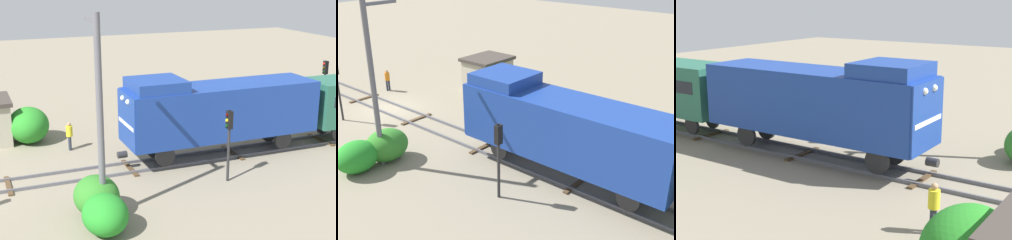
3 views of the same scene
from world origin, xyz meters
The scene contains 11 objects.
ground_plane centered at (0.00, 0.00, 0.00)m, with size 112.57×112.57×0.00m, color gray.
railway_track centered at (0.00, 0.00, 0.07)m, with size 2.40×75.05×0.16m.
locomotive centered at (0.00, 14.59, 2.77)m, with size 2.90×11.60×4.60m.
traffic_signal_mid centered at (3.40, 13.42, 2.56)m, with size 0.32×0.34×3.65m.
worker_near_track centered at (-2.40, -3.41, 1.00)m, with size 0.38×0.38×1.70m.
worker_by_signal centered at (-4.20, 7.06, 1.00)m, with size 0.38×0.38×1.70m.
catenary_mast centered at (4.94, 6.57, 4.60)m, with size 1.94×0.28×8.69m.
relay_hut centered at (-7.50, 2.71, 1.39)m, with size 3.50×2.90×2.74m.
bush_mid centered at (6.28, 6.30, 0.82)m, with size 2.27×1.85×1.65m, color #238626.
bush_far centered at (4.54, 6.40, 0.88)m, with size 2.41×1.97×1.75m, color #2E7726.
bush_back centered at (-6.59, 5.04, 1.10)m, with size 3.01×2.47×2.19m, color #288626.
Camera 2 is at (15.87, 24.47, 10.92)m, focal length 45.00 mm.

